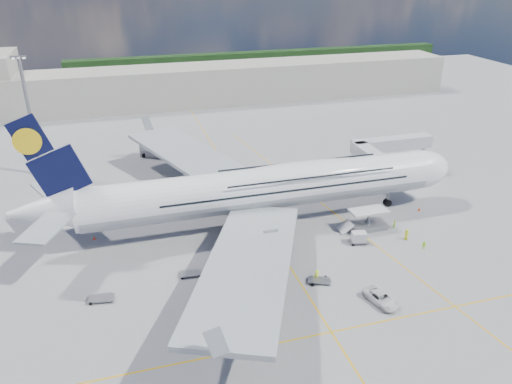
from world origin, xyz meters
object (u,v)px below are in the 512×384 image
object	(u,v)px
dolly_nose_far	(359,237)
cone_wing_right_inner	(229,287)
crew_tug	(317,275)
cone_wing_left_outer	(201,176)
cargo_loader	(367,222)
dolly_back	(101,298)
jet_bridge	(385,150)
cone_wing_right_outer	(250,322)
crew_loader	(424,246)
cone_nose	(419,209)
airliner	(264,188)
dolly_row_b	(208,314)
dolly_row_a	(190,273)
catering_truck_inner	(234,178)
crew_nose	(394,224)
service_van	(381,298)
light_mast	(30,116)
baggage_tug	(268,247)
crew_van	(406,235)
cone_wing_left_inner	(173,208)
dolly_nose_near	(319,280)
crew_wing	(232,242)
cone_tail	(94,238)
catering_truck_outer	(155,149)
dolly_row_c	(229,257)

from	to	relation	value
dolly_nose_far	cone_wing_right_inner	xyz separation A→B (m)	(-23.50, -6.27, -0.85)
crew_tug	cone_wing_left_outer	xyz separation A→B (m)	(-9.06, 42.95, -0.62)
cargo_loader	dolly_back	size ratio (longest dim) A/B	2.35
jet_bridge	cone_wing_right_outer	world-z (taller)	jet_bridge
crew_loader	cone_nose	size ratio (longest dim) A/B	2.54
airliner	cone_wing_right_inner	xyz separation A→B (m)	(-10.47, -17.41, -6.63)
dolly_row_b	cone_wing_left_outer	size ratio (longest dim) A/B	6.88
dolly_row_a	crew_tug	bearing A→B (deg)	-16.24
dolly_back	catering_truck_inner	size ratio (longest dim) A/B	0.54
crew_nose	cone_wing_right_inner	size ratio (longest dim) A/B	3.11
dolly_row_b	service_van	distance (m)	23.64
light_mast	baggage_tug	distance (m)	59.98
crew_loader	crew_van	size ratio (longest dim) A/B	0.85
light_mast	crew_van	distance (m)	78.56
baggage_tug	cone_wing_left_outer	bearing A→B (deg)	111.60
cone_wing_left_inner	dolly_nose_near	bearing A→B (deg)	-59.76
dolly_nose_far	crew_wing	size ratio (longest dim) A/B	2.17
crew_loader	cone_wing_right_inner	world-z (taller)	crew_loader
crew_loader	cone_wing_left_outer	xyz separation A→B (m)	(-28.98, 39.90, -0.55)
service_van	cone_wing_left_outer	world-z (taller)	service_van
dolly_nose_near	cone_tail	bearing A→B (deg)	166.83
crew_nose	dolly_nose_far	bearing A→B (deg)	167.07
crew_loader	dolly_nose_near	bearing A→B (deg)	-125.30
cone_nose	cone_wing_right_outer	world-z (taller)	cone_nose
jet_bridge	cone_wing_left_outer	distance (m)	39.12
cargo_loader	service_van	bearing A→B (deg)	-112.20
cone_nose	light_mast	bearing A→B (deg)	151.02
cargo_loader	dolly_row_a	size ratio (longest dim) A/B	2.62
catering_truck_outer	cone_wing_left_inner	bearing A→B (deg)	-61.74
dolly_nose_near	cone_nose	world-z (taller)	cone_nose
dolly_row_c	dolly_back	world-z (taller)	dolly_row_c
service_van	dolly_nose_near	bearing A→B (deg)	118.15
service_van	cone_nose	bearing A→B (deg)	33.60
cone_wing_right_inner	airliner	bearing A→B (deg)	58.99
service_van	crew_loader	world-z (taller)	crew_loader
light_mast	dolly_row_c	world-z (taller)	light_mast
cargo_loader	catering_truck_outer	distance (m)	55.93
cone_nose	cone_tail	bearing A→B (deg)	174.13
service_van	cone_wing_left_inner	xyz separation A→B (m)	(-23.41, 36.32, -0.51)
crew_nose	cone_tail	bearing A→B (deg)	135.62
light_mast	crew_wing	distance (m)	54.21
baggage_tug	crew_wing	xyz separation A→B (m)	(-5.23, 3.37, -0.10)
cargo_loader	catering_truck_inner	size ratio (longest dim) A/B	1.26
dolly_nose_far	crew_tug	world-z (taller)	dolly_nose_far
crew_tug	cone_nose	world-z (taller)	crew_tug
crew_wing	cone_wing_right_outer	bearing A→B (deg)	-152.60
jet_bridge	crew_nose	world-z (taller)	jet_bridge
dolly_nose_near	catering_truck_outer	distance (m)	61.20
cargo_loader	cone_nose	bearing A→B (deg)	15.26
dolly_back	cone_wing_left_outer	world-z (taller)	cone_wing_left_outer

